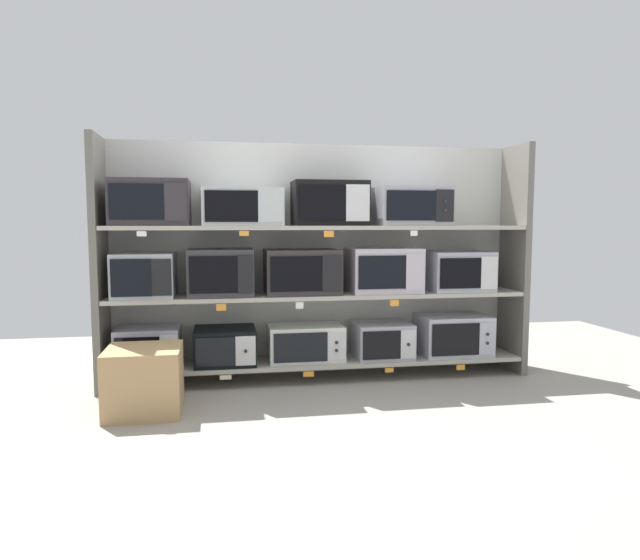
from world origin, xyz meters
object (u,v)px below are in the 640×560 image
(microwave_0, at_px, (148,347))
(microwave_4, at_px, (453,335))
(microwave_5, at_px, (144,275))
(microwave_6, at_px, (221,272))
(microwave_11, at_px, (242,207))
(microwave_12, at_px, (330,203))
(microwave_7, at_px, (302,272))
(microwave_8, at_px, (383,270))
(shipping_carton, at_px, (144,380))
(microwave_3, at_px, (382,340))
(microwave_13, at_px, (411,206))
(microwave_2, at_px, (306,343))
(microwave_1, at_px, (225,346))
(microwave_9, at_px, (457,271))
(microwave_10, at_px, (151,203))

(microwave_0, distance_m, microwave_4, 2.33)
(microwave_5, relative_size, microwave_6, 0.91)
(microwave_11, relative_size, microwave_12, 1.04)
(microwave_7, distance_m, microwave_8, 0.63)
(microwave_7, relative_size, microwave_11, 0.96)
(shipping_carton, bearing_deg, microwave_5, 95.29)
(microwave_4, relative_size, microwave_8, 1.01)
(microwave_3, relative_size, microwave_13, 0.79)
(microwave_13, bearing_deg, microwave_11, -179.99)
(microwave_2, distance_m, microwave_4, 1.18)
(microwave_7, bearing_deg, microwave_11, -179.98)
(microwave_11, distance_m, microwave_13, 1.27)
(microwave_1, height_order, microwave_11, microwave_11)
(microwave_8, relative_size, microwave_13, 0.98)
(microwave_12, xyz_separation_m, microwave_13, (0.63, -0.00, -0.02))
(microwave_1, distance_m, shipping_carton, 0.78)
(microwave_9, bearing_deg, microwave_6, -180.00)
(microwave_0, bearing_deg, microwave_2, -0.01)
(microwave_0, height_order, microwave_9, microwave_9)
(microwave_2, bearing_deg, microwave_7, 179.45)
(microwave_7, bearing_deg, shipping_carton, -151.10)
(microwave_8, bearing_deg, microwave_2, -179.96)
(microwave_0, bearing_deg, microwave_12, 0.00)
(microwave_2, distance_m, microwave_13, 1.31)
(microwave_1, bearing_deg, microwave_0, 179.99)
(microwave_3, height_order, microwave_13, microwave_13)
(microwave_0, xyz_separation_m, microwave_13, (1.96, -0.00, 1.02))
(microwave_9, bearing_deg, microwave_11, -179.99)
(microwave_11, bearing_deg, microwave_0, 179.99)
(microwave_3, relative_size, microwave_9, 0.89)
(microwave_11, height_order, microwave_13, microwave_13)
(microwave_2, xyz_separation_m, microwave_5, (-1.16, 0.00, 0.53))
(microwave_4, relative_size, microwave_9, 1.12)
(microwave_3, distance_m, microwave_11, 1.46)
(microwave_1, bearing_deg, shipping_carton, -130.21)
(microwave_1, height_order, shipping_carton, same)
(microwave_7, distance_m, microwave_10, 1.19)
(microwave_4, xyz_separation_m, shipping_carton, (-2.28, -0.59, -0.10))
(microwave_5, height_order, microwave_12, microwave_12)
(microwave_2, bearing_deg, microwave_6, 179.98)
(microwave_0, bearing_deg, microwave_9, 0.00)
(microwave_12, relative_size, shipping_carton, 1.21)
(microwave_8, distance_m, microwave_9, 0.60)
(microwave_1, bearing_deg, microwave_2, -0.02)
(microwave_2, relative_size, microwave_4, 1.04)
(microwave_3, relative_size, microwave_10, 0.80)
(microwave_3, relative_size, shipping_carton, 0.95)
(microwave_9, height_order, microwave_13, microwave_13)
(microwave_2, height_order, microwave_10, microwave_10)
(microwave_6, bearing_deg, microwave_9, 0.00)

